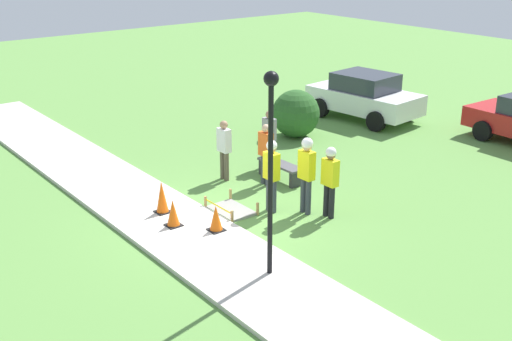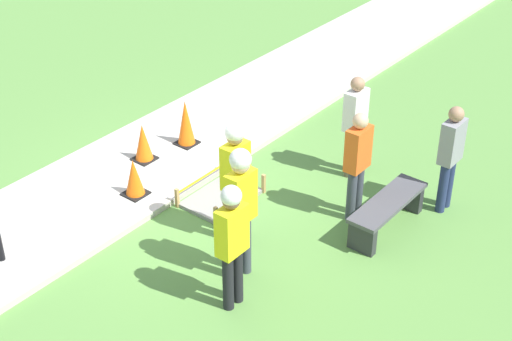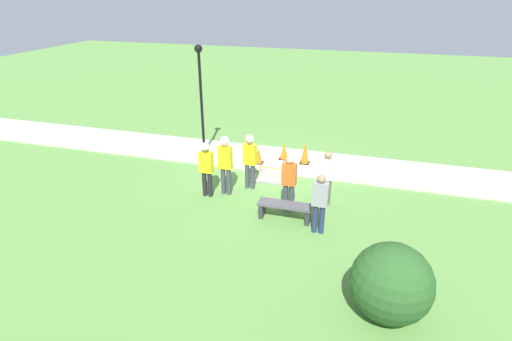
{
  "view_description": "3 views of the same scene",
  "coord_description": "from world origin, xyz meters",
  "px_view_note": "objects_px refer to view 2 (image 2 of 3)",
  "views": [
    {
      "loc": [
        11.29,
        -7.89,
        6.42
      ],
      "look_at": [
        -0.49,
        1.34,
        0.83
      ],
      "focal_mm": 45.0,
      "sensor_mm": 36.0,
      "label": 1
    },
    {
      "loc": [
        7.02,
        7.02,
        6.63
      ],
      "look_at": [
        -0.17,
        1.29,
        0.92
      ],
      "focal_mm": 55.0,
      "sensor_mm": 36.0,
      "label": 2
    },
    {
      "loc": [
        -3.15,
        12.2,
        5.93
      ],
      "look_at": [
        -0.15,
        1.85,
        0.93
      ],
      "focal_mm": 28.0,
      "sensor_mm": 36.0,
      "label": 3
    }
  ],
  "objects_px": {
    "traffic_cone_far_patch": "(143,143)",
    "park_bench": "(387,209)",
    "traffic_cone_sidewalk_edge": "(134,178)",
    "worker_assistant": "(241,201)",
    "bystander_in_gray_shirt": "(355,121)",
    "traffic_cone_near_patch": "(186,123)",
    "bystander_in_white_shirt": "(451,153)",
    "worker_supervisor": "(232,237)",
    "bystander_in_orange_shirt": "(357,160)",
    "worker_trainee": "(235,171)"
  },
  "relations": [
    {
      "from": "bystander_in_orange_shirt",
      "to": "bystander_in_gray_shirt",
      "type": "relative_size",
      "value": 1.0
    },
    {
      "from": "traffic_cone_near_patch",
      "to": "worker_supervisor",
      "type": "distance_m",
      "value": 4.01
    },
    {
      "from": "worker_supervisor",
      "to": "worker_assistant",
      "type": "height_order",
      "value": "worker_assistant"
    },
    {
      "from": "traffic_cone_sidewalk_edge",
      "to": "bystander_in_orange_shirt",
      "type": "height_order",
      "value": "bystander_in_orange_shirt"
    },
    {
      "from": "traffic_cone_far_patch",
      "to": "bystander_in_white_shirt",
      "type": "height_order",
      "value": "bystander_in_white_shirt"
    },
    {
      "from": "traffic_cone_far_patch",
      "to": "worker_trainee",
      "type": "bearing_deg",
      "value": 76.53
    },
    {
      "from": "traffic_cone_sidewalk_edge",
      "to": "bystander_in_orange_shirt",
      "type": "distance_m",
      "value": 3.32
    },
    {
      "from": "worker_supervisor",
      "to": "bystander_in_white_shirt",
      "type": "xyz_separation_m",
      "value": [
        -3.57,
        1.07,
        -0.09
      ]
    },
    {
      "from": "bystander_in_orange_shirt",
      "to": "bystander_in_gray_shirt",
      "type": "xyz_separation_m",
      "value": [
        -0.98,
        -0.66,
        -0.0
      ]
    },
    {
      "from": "traffic_cone_near_patch",
      "to": "bystander_in_gray_shirt",
      "type": "xyz_separation_m",
      "value": [
        -1.06,
        2.58,
        0.46
      ]
    },
    {
      "from": "traffic_cone_far_patch",
      "to": "worker_supervisor",
      "type": "relative_size",
      "value": 0.36
    },
    {
      "from": "bystander_in_white_shirt",
      "to": "traffic_cone_far_patch",
      "type": "bearing_deg",
      "value": -66.61
    },
    {
      "from": "traffic_cone_far_patch",
      "to": "traffic_cone_sidewalk_edge",
      "type": "distance_m",
      "value": 1.02
    },
    {
      "from": "worker_assistant",
      "to": "bystander_in_white_shirt",
      "type": "bearing_deg",
      "value": 156.12
    },
    {
      "from": "bystander_in_orange_shirt",
      "to": "traffic_cone_near_patch",
      "type": "bearing_deg",
      "value": -88.57
    },
    {
      "from": "bystander_in_white_shirt",
      "to": "park_bench",
      "type": "bearing_deg",
      "value": -22.0
    },
    {
      "from": "traffic_cone_far_patch",
      "to": "park_bench",
      "type": "relative_size",
      "value": 0.42
    },
    {
      "from": "park_bench",
      "to": "worker_supervisor",
      "type": "xyz_separation_m",
      "value": [
        2.59,
        -0.68,
        0.71
      ]
    },
    {
      "from": "traffic_cone_near_patch",
      "to": "worker_supervisor",
      "type": "height_order",
      "value": "worker_supervisor"
    },
    {
      "from": "traffic_cone_sidewalk_edge",
      "to": "worker_trainee",
      "type": "distance_m",
      "value": 1.93
    },
    {
      "from": "traffic_cone_far_patch",
      "to": "park_bench",
      "type": "bearing_deg",
      "value": 102.87
    },
    {
      "from": "bystander_in_white_shirt",
      "to": "bystander_in_gray_shirt",
      "type": "bearing_deg",
      "value": -89.23
    },
    {
      "from": "park_bench",
      "to": "worker_assistant",
      "type": "xyz_separation_m",
      "value": [
        2.08,
        -0.96,
        0.83
      ]
    },
    {
      "from": "worker_supervisor",
      "to": "bystander_in_orange_shirt",
      "type": "distance_m",
      "value": 2.58
    },
    {
      "from": "park_bench",
      "to": "bystander_in_gray_shirt",
      "type": "relative_size",
      "value": 0.9
    },
    {
      "from": "traffic_cone_near_patch",
      "to": "traffic_cone_far_patch",
      "type": "relative_size",
      "value": 1.25
    },
    {
      "from": "worker_trainee",
      "to": "worker_assistant",
      "type": "bearing_deg",
      "value": 44.61
    },
    {
      "from": "traffic_cone_sidewalk_edge",
      "to": "worker_supervisor",
      "type": "distance_m",
      "value": 2.87
    },
    {
      "from": "traffic_cone_far_patch",
      "to": "bystander_in_gray_shirt",
      "type": "xyz_separation_m",
      "value": [
        -1.86,
        2.76,
        0.54
      ]
    },
    {
      "from": "traffic_cone_far_patch",
      "to": "traffic_cone_sidewalk_edge",
      "type": "height_order",
      "value": "traffic_cone_far_patch"
    },
    {
      "from": "traffic_cone_far_patch",
      "to": "worker_assistant",
      "type": "height_order",
      "value": "worker_assistant"
    },
    {
      "from": "traffic_cone_near_patch",
      "to": "traffic_cone_sidewalk_edge",
      "type": "relative_size",
      "value": 1.32
    },
    {
      "from": "park_bench",
      "to": "bystander_in_orange_shirt",
      "type": "distance_m",
      "value": 0.82
    },
    {
      "from": "worker_assistant",
      "to": "worker_supervisor",
      "type": "bearing_deg",
      "value": 28.84
    },
    {
      "from": "bystander_in_orange_shirt",
      "to": "bystander_in_white_shirt",
      "type": "distance_m",
      "value": 1.37
    },
    {
      "from": "park_bench",
      "to": "worker_supervisor",
      "type": "bearing_deg",
      "value": -14.65
    },
    {
      "from": "traffic_cone_near_patch",
      "to": "worker_assistant",
      "type": "xyz_separation_m",
      "value": [
        1.98,
        2.82,
        0.67
      ]
    },
    {
      "from": "park_bench",
      "to": "traffic_cone_sidewalk_edge",
      "type": "bearing_deg",
      "value": -62.84
    },
    {
      "from": "traffic_cone_near_patch",
      "to": "bystander_in_white_shirt",
      "type": "height_order",
      "value": "bystander_in_white_shirt"
    },
    {
      "from": "traffic_cone_near_patch",
      "to": "traffic_cone_sidewalk_edge",
      "type": "xyz_separation_m",
      "value": [
        1.61,
        0.44,
        -0.1
      ]
    },
    {
      "from": "traffic_cone_sidewalk_edge",
      "to": "bystander_in_white_shirt",
      "type": "bearing_deg",
      "value": 125.8
    },
    {
      "from": "park_bench",
      "to": "bystander_in_white_shirt",
      "type": "xyz_separation_m",
      "value": [
        -0.98,
        0.4,
        0.62
      ]
    },
    {
      "from": "traffic_cone_far_patch",
      "to": "bystander_in_orange_shirt",
      "type": "bearing_deg",
      "value": 104.5
    },
    {
      "from": "worker_assistant",
      "to": "bystander_in_white_shirt",
      "type": "distance_m",
      "value": 3.35
    },
    {
      "from": "traffic_cone_sidewalk_edge",
      "to": "worker_assistant",
      "type": "xyz_separation_m",
      "value": [
        0.37,
        2.38,
        0.77
      ]
    },
    {
      "from": "park_bench",
      "to": "worker_trainee",
      "type": "bearing_deg",
      "value": -46.14
    },
    {
      "from": "bystander_in_orange_shirt",
      "to": "worker_supervisor",
      "type": "bearing_deg",
      "value": -3.12
    },
    {
      "from": "worker_assistant",
      "to": "bystander_in_gray_shirt",
      "type": "height_order",
      "value": "worker_assistant"
    },
    {
      "from": "traffic_cone_sidewalk_edge",
      "to": "park_bench",
      "type": "relative_size",
      "value": 0.4
    },
    {
      "from": "worker_trainee",
      "to": "bystander_in_orange_shirt",
      "type": "xyz_separation_m",
      "value": [
        -1.46,
        1.01,
        -0.14
      ]
    }
  ]
}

